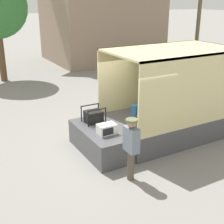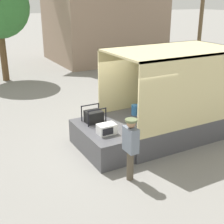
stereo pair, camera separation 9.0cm
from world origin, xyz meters
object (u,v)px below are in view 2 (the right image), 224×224
object	(u,v)px
portable_generator	(94,116)
utility_pole	(202,8)
box_truck	(208,100)
worker_person	(131,143)
microwave	(107,129)

from	to	relation	value
portable_generator	utility_pole	world-z (taller)	utility_pole
portable_generator	utility_pole	size ratio (longest dim) A/B	0.09
box_truck	utility_pole	distance (m)	13.15
portable_generator	box_truck	bearing A→B (deg)	-7.68
portable_generator	worker_person	world-z (taller)	worker_person
microwave	worker_person	bearing A→B (deg)	-90.90
box_truck	microwave	size ratio (longest dim) A/B	12.12
worker_person	box_truck	bearing A→B (deg)	21.70
microwave	portable_generator	size ratio (longest dim) A/B	0.82
microwave	portable_generator	distance (m)	0.98
microwave	utility_pole	xyz separation A→B (m)	(12.89, 10.02, 2.78)
microwave	utility_pole	bearing A→B (deg)	37.85
portable_generator	utility_pole	xyz separation A→B (m)	(12.81, 9.04, 2.73)
portable_generator	worker_person	distance (m)	2.31
box_truck	portable_generator	size ratio (longest dim) A/B	9.98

